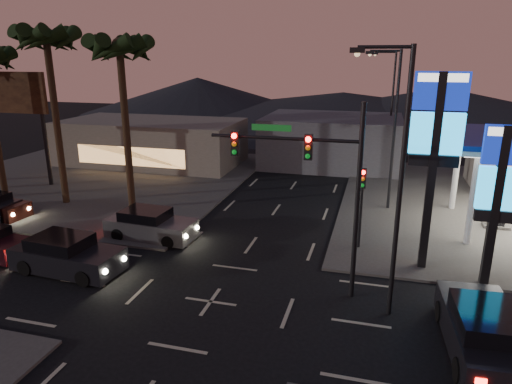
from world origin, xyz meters
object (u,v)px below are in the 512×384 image
(car_lane_a_front, at_px, (67,255))
(traffic_signal_mast, at_px, (314,172))
(pylon_sign_tall, at_px, (436,134))
(car_lane_b_front, at_px, (150,225))
(suv_station, at_px, (485,332))
(pylon_sign_short, at_px, (499,182))

(car_lane_a_front, bearing_deg, traffic_signal_mast, 5.66)
(pylon_sign_tall, distance_m, traffic_signal_mast, 6.02)
(traffic_signal_mast, xyz_separation_m, car_lane_b_front, (-9.33, 3.53, -4.48))
(car_lane_a_front, xyz_separation_m, suv_station, (17.40, -1.65, 0.05))
(suv_station, bearing_deg, car_lane_a_front, 174.57)
(suv_station, bearing_deg, traffic_signal_mast, 156.18)
(car_lane_a_front, bearing_deg, car_lane_b_front, 68.54)
(car_lane_b_front, bearing_deg, pylon_sign_short, -3.50)
(pylon_sign_tall, height_order, suv_station, pylon_sign_tall)
(car_lane_a_front, relative_size, car_lane_b_front, 1.05)
(traffic_signal_mast, relative_size, suv_station, 1.45)
(pylon_sign_tall, xyz_separation_m, suv_station, (1.50, -6.27, -5.56))
(traffic_signal_mast, xyz_separation_m, suv_station, (6.25, -2.76, -4.39))
(traffic_signal_mast, height_order, suv_station, traffic_signal_mast)
(pylon_sign_tall, bearing_deg, suv_station, -76.51)
(car_lane_a_front, relative_size, suv_station, 0.96)
(pylon_sign_short, distance_m, car_lane_a_front, 19.14)
(car_lane_b_front, xyz_separation_m, suv_station, (15.58, -6.28, 0.09))
(car_lane_b_front, bearing_deg, pylon_sign_tall, -0.05)
(pylon_sign_tall, relative_size, suv_station, 1.63)
(suv_station, bearing_deg, pylon_sign_tall, 103.49)
(traffic_signal_mast, relative_size, car_lane_a_front, 1.50)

